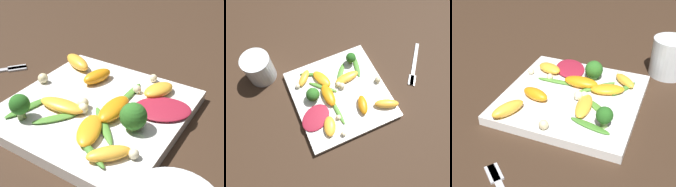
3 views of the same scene
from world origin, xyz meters
TOP-DOWN VIEW (x-y plane):
  - ground_plane at (0.00, 0.00)m, footprint 2.40×2.40m
  - plate at (0.00, 0.00)m, footprint 0.27×0.27m
  - radicchio_leaf_0 at (-0.04, 0.09)m, footprint 0.10×0.11m
  - orange_segment_0 at (0.04, -0.04)m, footprint 0.04×0.08m
  - orange_segment_1 at (-0.09, -0.10)m, footprint 0.05×0.07m
  - orange_segment_2 at (-0.08, 0.07)m, footprint 0.06×0.05m
  - orange_segment_3 at (0.06, 0.03)m, footprint 0.07×0.05m
  - orange_segment_4 at (0.09, 0.08)m, footprint 0.06×0.06m
  - orange_segment_5 at (0.01, 0.04)m, footprint 0.07×0.03m
  - orange_segment_6 at (-0.06, -0.04)m, footprint 0.06×0.04m
  - broccoli_floret_0 at (0.02, 0.08)m, footprint 0.04×0.04m
  - broccoli_floret_1 at (0.09, -0.07)m, footprint 0.03×0.03m
  - arugula_sprig_0 at (0.09, 0.05)m, footprint 0.04×0.07m
  - arugula_sprig_1 at (0.06, -0.03)m, footprint 0.06×0.05m
  - arugula_sprig_2 at (0.04, 0.04)m, footprint 0.07×0.07m
  - arugula_sprig_3 at (0.06, -0.08)m, footprint 0.08×0.03m
  - arugula_sprig_4 at (-0.05, 0.03)m, footprint 0.09×0.02m
  - macadamia_nut_0 at (0.03, -0.01)m, footprint 0.02×0.02m
  - macadamia_nut_1 at (-0.11, 0.04)m, footprint 0.01×0.01m
  - macadamia_nut_2 at (-0.07, 0.04)m, footprint 0.01×0.01m
  - macadamia_nut_3 at (-0.01, -0.12)m, footprint 0.02×0.02m
  - macadamia_nut_4 at (0.07, 0.11)m, footprint 0.01×0.01m
  - macadamia_nut_5 at (0.02, -0.01)m, footprint 0.02×0.02m

SIDE VIEW (x-z plane):
  - ground_plane at x=0.00m, z-range 0.00..0.00m
  - plate at x=0.00m, z-range 0.00..0.02m
  - arugula_sprig_3 at x=0.06m, z-range 0.02..0.02m
  - arugula_sprig_1 at x=0.06m, z-range 0.02..0.02m
  - arugula_sprig_4 at x=-0.05m, z-range 0.02..0.02m
  - arugula_sprig_2 at x=0.04m, z-range 0.02..0.03m
  - arugula_sprig_0 at x=0.09m, z-range 0.02..0.03m
  - radicchio_leaf_0 at x=-0.04m, z-range 0.02..0.03m
  - macadamia_nut_4 at x=0.07m, z-range 0.02..0.03m
  - macadamia_nut_2 at x=-0.07m, z-range 0.02..0.03m
  - macadamia_nut_1 at x=-0.11m, z-range 0.02..0.03m
  - orange_segment_0 at x=0.04m, z-range 0.02..0.03m
  - macadamia_nut_0 at x=0.03m, z-range 0.02..0.03m
  - orange_segment_4 at x=0.09m, z-range 0.02..0.03m
  - orange_segment_3 at x=0.06m, z-range 0.02..0.03m
  - orange_segment_2 at x=-0.08m, z-range 0.02..0.04m
  - macadamia_nut_3 at x=-0.01m, z-range 0.02..0.04m
  - macadamia_nut_5 at x=0.02m, z-range 0.02..0.04m
  - orange_segment_5 at x=0.01m, z-range 0.02..0.04m
  - orange_segment_6 at x=-0.06m, z-range 0.02..0.04m
  - orange_segment_1 at x=-0.09m, z-range 0.02..0.04m
  - broccoli_floret_0 at x=0.02m, z-range 0.02..0.06m
  - broccoli_floret_1 at x=0.09m, z-range 0.02..0.06m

